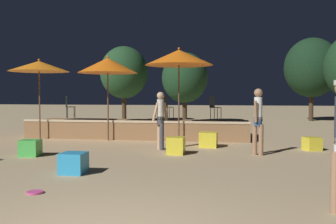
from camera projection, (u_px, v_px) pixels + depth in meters
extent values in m
cube|color=olive|center=(139.00, 129.00, 14.87)|extent=(8.60, 2.26, 0.66)
cube|color=#CCB793|center=(132.00, 122.00, 13.79)|extent=(8.60, 0.12, 0.08)
cylinder|color=brown|center=(108.00, 107.00, 13.66)|extent=(0.05, 0.05, 2.48)
cone|color=orange|center=(108.00, 65.00, 13.60)|extent=(2.16, 2.16, 0.55)
sphere|color=orange|center=(108.00, 57.00, 13.58)|extent=(0.08, 0.08, 0.08)
cylinder|color=brown|center=(179.00, 104.00, 13.19)|extent=(0.05, 0.05, 2.72)
cone|color=orange|center=(179.00, 57.00, 13.12)|extent=(2.40, 2.40, 0.54)
sphere|color=orange|center=(179.00, 49.00, 13.10)|extent=(0.08, 0.08, 0.08)
cylinder|color=brown|center=(40.00, 106.00, 14.04)|extent=(0.05, 0.05, 2.56)
cone|color=orange|center=(39.00, 66.00, 13.98)|extent=(2.21, 2.21, 0.39)
sphere|color=orange|center=(39.00, 60.00, 13.97)|extent=(0.08, 0.08, 0.08)
cube|color=#4CC651|center=(30.00, 148.00, 10.22)|extent=(0.56, 0.56, 0.45)
cube|color=#2D9EDB|center=(74.00, 163.00, 7.92)|extent=(0.52, 0.52, 0.45)
cube|color=yellow|center=(312.00, 144.00, 11.29)|extent=(0.57, 0.57, 0.40)
cube|color=yellow|center=(176.00, 146.00, 10.54)|extent=(0.48, 0.48, 0.49)
cube|color=yellow|center=(208.00, 140.00, 12.00)|extent=(0.58, 0.58, 0.48)
cylinder|color=#997051|center=(335.00, 183.00, 5.23)|extent=(0.13, 0.13, 0.87)
cylinder|color=tan|center=(159.00, 136.00, 11.51)|extent=(0.13, 0.13, 0.82)
cylinder|color=#3F3F47|center=(162.00, 137.00, 11.36)|extent=(0.13, 0.13, 0.82)
cylinder|color=#3F3F47|center=(161.00, 120.00, 11.42)|extent=(0.21, 0.21, 0.24)
cylinder|color=beige|center=(161.00, 109.00, 11.40)|extent=(0.21, 0.21, 0.63)
cylinder|color=tan|center=(155.00, 112.00, 11.32)|extent=(0.23, 0.20, 0.56)
cylinder|color=tan|center=(166.00, 112.00, 11.49)|extent=(0.16, 0.15, 0.56)
sphere|color=tan|center=(161.00, 96.00, 11.38)|extent=(0.22, 0.22, 0.22)
cylinder|color=#997051|center=(255.00, 140.00, 10.42)|extent=(0.13, 0.13, 0.86)
cylinder|color=#997051|center=(261.00, 140.00, 10.32)|extent=(0.13, 0.13, 0.86)
cylinder|color=#2D4C7F|center=(258.00, 121.00, 10.35)|extent=(0.22, 0.22, 0.24)
cylinder|color=white|center=(258.00, 109.00, 10.33)|extent=(0.22, 0.22, 0.66)
cylinder|color=#997051|center=(256.00, 112.00, 10.19)|extent=(0.13, 0.16, 0.59)
cylinder|color=#997051|center=(260.00, 111.00, 10.49)|extent=(0.16, 0.23, 0.59)
sphere|color=#997051|center=(258.00, 93.00, 10.31)|extent=(0.23, 0.23, 0.23)
cylinder|color=#1E4C47|center=(75.00, 112.00, 15.37)|extent=(0.02, 0.02, 0.45)
cylinder|color=#1E4C47|center=(74.00, 112.00, 15.65)|extent=(0.02, 0.02, 0.45)
cylinder|color=#1E4C47|center=(68.00, 113.00, 15.26)|extent=(0.02, 0.02, 0.45)
cylinder|color=#1E4C47|center=(67.00, 112.00, 15.54)|extent=(0.02, 0.02, 0.45)
cylinder|color=#1E4C47|center=(71.00, 107.00, 15.44)|extent=(0.40, 0.40, 0.02)
cube|color=#1E4C47|center=(66.00, 101.00, 15.37)|extent=(0.21, 0.32, 0.45)
cylinder|color=#2D3338|center=(217.00, 114.00, 14.43)|extent=(0.02, 0.02, 0.45)
cylinder|color=#2D3338|center=(221.00, 113.00, 14.67)|extent=(0.02, 0.02, 0.45)
cylinder|color=#2D3338|center=(211.00, 113.00, 14.61)|extent=(0.02, 0.02, 0.45)
cylinder|color=#2D3338|center=(214.00, 113.00, 14.85)|extent=(0.02, 0.02, 0.45)
cylinder|color=#2D3338|center=(216.00, 108.00, 14.63)|extent=(0.40, 0.40, 0.02)
cube|color=#2D3338|center=(212.00, 102.00, 14.72)|extent=(0.19, 0.34, 0.45)
cylinder|color=#2D3338|center=(169.00, 113.00, 14.84)|extent=(0.02, 0.02, 0.45)
cylinder|color=#2D3338|center=(173.00, 113.00, 15.08)|extent=(0.02, 0.02, 0.45)
cylinder|color=#2D3338|center=(163.00, 113.00, 15.01)|extent=(0.02, 0.02, 0.45)
cylinder|color=#2D3338|center=(167.00, 113.00, 15.26)|extent=(0.02, 0.02, 0.45)
cylinder|color=#2D3338|center=(168.00, 107.00, 15.04)|extent=(0.40, 0.40, 0.02)
cube|color=#2D3338|center=(165.00, 102.00, 15.13)|extent=(0.18, 0.34, 0.45)
cylinder|color=#E54C99|center=(35.00, 192.00, 6.32)|extent=(0.27, 0.27, 0.03)
cylinder|color=#3D2B1C|center=(124.00, 108.00, 23.35)|extent=(0.28, 0.28, 1.77)
ellipsoid|color=#1E4223|center=(124.00, 72.00, 23.25)|extent=(2.95, 2.95, 3.24)
cylinder|color=#3D2B1C|center=(311.00, 106.00, 24.31)|extent=(0.28, 0.28, 1.90)
ellipsoid|color=black|center=(312.00, 68.00, 24.20)|extent=(3.49, 3.49, 3.84)
cylinder|color=#3D2B1C|center=(185.00, 110.00, 22.75)|extent=(0.28, 0.28, 1.49)
ellipsoid|color=#19381E|center=(185.00, 78.00, 22.67)|extent=(2.77, 2.77, 3.05)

